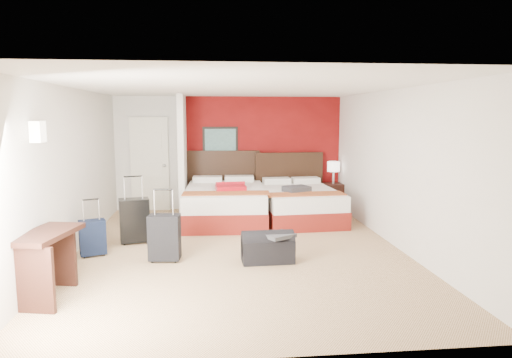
{
  "coord_description": "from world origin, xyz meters",
  "views": [
    {
      "loc": [
        -0.45,
        -6.89,
        2.08
      ],
      "look_at": [
        0.35,
        0.8,
        1.0
      ],
      "focal_mm": 31.85,
      "sensor_mm": 36.0,
      "label": 1
    }
  ],
  "objects": [
    {
      "name": "ground",
      "position": [
        0.0,
        0.0,
        0.0
      ],
      "size": [
        6.5,
        6.5,
        0.0
      ],
      "primitive_type": "plane",
      "color": "tan",
      "rests_on": "ground"
    },
    {
      "name": "room_walls",
      "position": [
        -1.4,
        1.42,
        1.26
      ],
      "size": [
        5.02,
        6.52,
        2.5
      ],
      "color": "silver",
      "rests_on": "ground"
    },
    {
      "name": "red_accent_panel",
      "position": [
        0.75,
        3.23,
        1.25
      ],
      "size": [
        3.5,
        0.04,
        2.5
      ],
      "primitive_type": "cube",
      "color": "maroon",
      "rests_on": "ground"
    },
    {
      "name": "partition_wall",
      "position": [
        -1.0,
        2.61,
        1.25
      ],
      "size": [
        0.12,
        1.2,
        2.5
      ],
      "primitive_type": "cube",
      "color": "silver",
      "rests_on": "ground"
    },
    {
      "name": "entry_door",
      "position": [
        -1.75,
        3.2,
        1.02
      ],
      "size": [
        0.82,
        0.06,
        2.05
      ],
      "primitive_type": "cube",
      "color": "silver",
      "rests_on": "ground"
    },
    {
      "name": "bed_left",
      "position": [
        -0.15,
        1.96,
        0.33
      ],
      "size": [
        1.65,
        2.29,
        0.67
      ],
      "primitive_type": "cube",
      "rotation": [
        0.0,
        0.0,
        -0.04
      ],
      "color": "white",
      "rests_on": "ground"
    },
    {
      "name": "bed_right",
      "position": [
        1.32,
        1.93,
        0.31
      ],
      "size": [
        1.57,
        2.15,
        0.62
      ],
      "primitive_type": "cube",
      "rotation": [
        0.0,
        0.0,
        0.06
      ],
      "color": "silver",
      "rests_on": "ground"
    },
    {
      "name": "red_suitcase_open",
      "position": [
        -0.05,
        1.86,
        0.71
      ],
      "size": [
        0.62,
        0.82,
        0.1
      ],
      "primitive_type": "cube",
      "rotation": [
        0.0,
        0.0,
        0.08
      ],
      "color": "#A80E1A",
      "rests_on": "bed_left"
    },
    {
      "name": "jacket_bundle",
      "position": [
        1.22,
        1.63,
        0.68
      ],
      "size": [
        0.56,
        0.51,
        0.11
      ],
      "primitive_type": "cube",
      "rotation": [
        0.0,
        0.0,
        0.39
      ],
      "color": "#38393D",
      "rests_on": "bed_right"
    },
    {
      "name": "nightstand",
      "position": [
        2.29,
        2.87,
        0.29
      ],
      "size": [
        0.47,
        0.47,
        0.58
      ],
      "primitive_type": "cube",
      "rotation": [
        0.0,
        0.0,
        0.14
      ],
      "color": "#321610",
      "rests_on": "ground"
    },
    {
      "name": "table_lamp",
      "position": [
        2.29,
        2.87,
        0.83
      ],
      "size": [
        0.35,
        0.35,
        0.49
      ],
      "primitive_type": "cylinder",
      "rotation": [
        0.0,
        0.0,
        -0.36
      ],
      "color": "white",
      "rests_on": "nightstand"
    },
    {
      "name": "suitcase_black",
      "position": [
        -1.69,
        0.56,
        0.35
      ],
      "size": [
        0.52,
        0.39,
        0.71
      ],
      "primitive_type": "cube",
      "rotation": [
        0.0,
        0.0,
        0.22
      ],
      "color": "black",
      "rests_on": "ground"
    },
    {
      "name": "suitcase_charcoal",
      "position": [
        -1.11,
        -0.45,
        0.32
      ],
      "size": [
        0.46,
        0.31,
        0.65
      ],
      "primitive_type": "cube",
      "rotation": [
        0.0,
        0.0,
        -0.1
      ],
      "color": "black",
      "rests_on": "ground"
    },
    {
      "name": "suitcase_navy",
      "position": [
        -2.2,
        -0.1,
        0.26
      ],
      "size": [
        0.43,
        0.34,
        0.51
      ],
      "primitive_type": "cube",
      "rotation": [
        0.0,
        0.0,
        0.36
      ],
      "color": "black",
      "rests_on": "ground"
    },
    {
      "name": "duffel_bag",
      "position": [
        0.36,
        -0.64,
        0.19
      ],
      "size": [
        0.75,
        0.42,
        0.37
      ],
      "primitive_type": "cube",
      "rotation": [
        0.0,
        0.0,
        0.04
      ],
      "color": "black",
      "rests_on": "ground"
    },
    {
      "name": "jacket_draped",
      "position": [
        0.51,
        -0.69,
        0.4
      ],
      "size": [
        0.51,
        0.49,
        0.05
      ],
      "primitive_type": "cube",
      "rotation": [
        0.0,
        0.0,
        0.54
      ],
      "color": "#3E3F44",
      "rests_on": "duffel_bag"
    },
    {
      "name": "desk",
      "position": [
        -2.3,
        -1.69,
        0.39
      ],
      "size": [
        0.66,
        1.02,
        0.78
      ],
      "primitive_type": "cube",
      "rotation": [
        0.0,
        0.0,
        -0.21
      ],
      "color": "#321710",
      "rests_on": "ground"
    }
  ]
}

